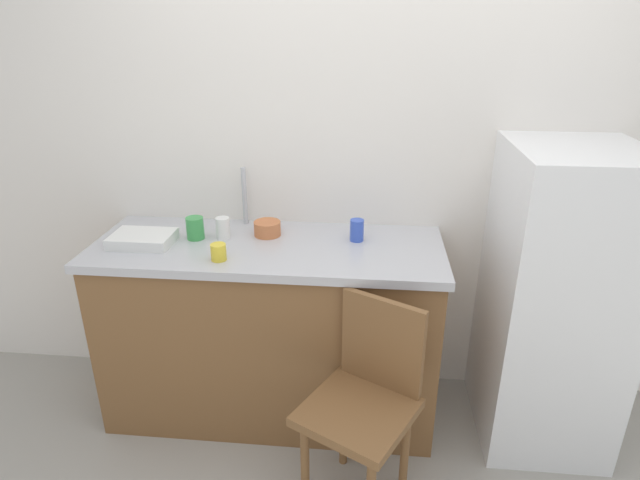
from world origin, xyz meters
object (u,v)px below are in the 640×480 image
Objects in this scene: dish_tray at (143,239)px; cup_white at (223,228)px; cup_blue at (357,230)px; cup_green at (195,228)px; chair at (365,398)px; cup_yellow at (219,252)px; terracotta_bowl at (267,228)px; refrigerator at (554,301)px.

dish_tray is 2.75× the size of cup_white.
cup_green is at bearing -176.22° from cup_blue.
chair is at bearing -38.77° from cup_white.
chair is 12.07× the size of cup_yellow.
terracotta_bowl is 1.26× the size of cup_white.
cup_white is 0.96× the size of cup_green.
refrigerator is 1.37m from terracotta_bowl.
cup_green is (-0.13, -0.02, 0.00)m from cup_white.
terracotta_bowl is 1.74× the size of cup_yellow.
cup_white is 0.13m from cup_green.
dish_tray is 2.65× the size of cup_green.
refrigerator reaches higher than cup_yellow.
terracotta_bowl is at bearing 176.70° from cup_blue.
refrigerator is at bearing 58.72° from chair.
chair is at bearing -25.82° from cup_yellow.
chair is 3.18× the size of dish_tray.
cup_white is at bearing 177.45° from refrigerator.
refrigerator is 13.45× the size of cup_green.
dish_tray is (-1.90, -0.04, 0.25)m from refrigerator.
terracotta_bowl is (-0.50, 0.62, 0.47)m from chair.
dish_tray is at bearing -163.64° from terracotta_bowl.
cup_yellow is (-0.59, -0.28, -0.01)m from cup_blue.
refrigerator is 13.75× the size of cup_blue.
chair is (-0.84, -0.49, -0.21)m from refrigerator.
cup_white is 0.98× the size of cup_blue.
dish_tray is 0.37m from cup_white.
cup_green is (-0.83, 0.54, 0.49)m from chair.
cup_blue is (-0.07, 0.59, 0.48)m from chair.
cup_white is at bearing -164.85° from terracotta_bowl.
cup_green reaches higher than cup_blue.
dish_tray is at bearing -172.02° from cup_blue.
cup_blue is at bearing 2.71° from cup_white.
dish_tray is 2.18× the size of terracotta_bowl.
dish_tray is at bearing -178.80° from refrigerator.
cup_green is 0.29m from cup_yellow.
terracotta_bowl is at bearing 174.73° from refrigerator.
refrigerator reaches higher than dish_tray.
cup_yellow is (0.05, -0.25, -0.01)m from cup_white.
cup_white is at bearing 9.01° from cup_green.
cup_blue is (0.43, -0.02, 0.02)m from terracotta_bowl.
chair is 0.87m from cup_yellow.
cup_blue reaches higher than terracotta_bowl.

